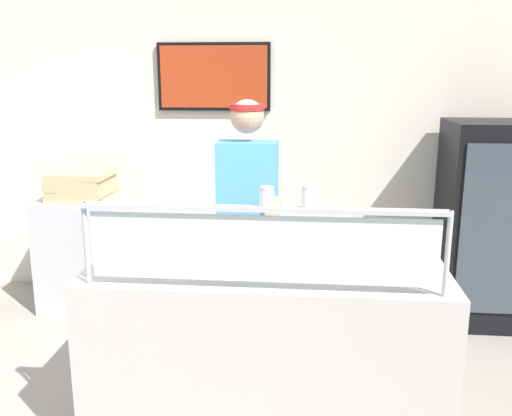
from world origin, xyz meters
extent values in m
plane|color=gray|center=(0.92, 1.00, 0.00)|extent=(12.00, 12.00, 0.00)
cube|color=silver|center=(0.92, 2.42, 1.35)|extent=(6.24, 0.08, 2.70)
cube|color=black|center=(0.32, 2.35, 1.88)|extent=(0.94, 0.04, 0.55)
cube|color=#B23819|center=(0.32, 2.33, 1.88)|extent=(0.89, 0.01, 0.50)
cube|color=#BCB7B2|center=(0.92, 0.36, 0.47)|extent=(1.84, 0.72, 0.95)
cylinder|color=#B2B5BC|center=(0.10, 0.06, 1.15)|extent=(0.02, 0.02, 0.39)
cylinder|color=#B2B5BC|center=(1.74, 0.06, 1.15)|extent=(0.02, 0.02, 0.39)
cube|color=silver|center=(0.92, 0.06, 1.15)|extent=(1.58, 0.01, 0.31)
cube|color=#B2B5BC|center=(0.92, 0.06, 1.33)|extent=(1.64, 0.06, 0.02)
cylinder|color=#9EA0A8|center=(0.74, 0.41, 0.96)|extent=(0.42, 0.42, 0.01)
cylinder|color=tan|center=(0.74, 0.41, 0.97)|extent=(0.40, 0.40, 0.02)
cylinder|color=gold|center=(0.74, 0.41, 0.98)|extent=(0.34, 0.34, 0.01)
cube|color=#ADAFB7|center=(0.70, 0.39, 0.99)|extent=(0.11, 0.29, 0.01)
cylinder|color=white|center=(0.94, 0.06, 1.38)|extent=(0.06, 0.06, 0.07)
cylinder|color=white|center=(0.94, 0.06, 1.37)|extent=(0.05, 0.05, 0.05)
cylinder|color=silver|center=(0.94, 0.06, 1.42)|extent=(0.06, 0.06, 0.02)
cylinder|color=white|center=(1.12, 0.06, 1.38)|extent=(0.06, 0.06, 0.08)
cylinder|color=red|center=(1.12, 0.06, 1.37)|extent=(0.05, 0.05, 0.05)
cylinder|color=silver|center=(1.12, 0.06, 1.43)|extent=(0.06, 0.06, 0.02)
cylinder|color=#23232D|center=(0.63, 1.12, 0.47)|extent=(0.13, 0.13, 0.95)
cylinder|color=#23232D|center=(0.85, 1.12, 0.47)|extent=(0.13, 0.13, 0.95)
cube|color=#4C9EE5|center=(0.74, 1.12, 1.23)|extent=(0.38, 0.21, 0.55)
sphere|color=tan|center=(0.74, 1.12, 1.66)|extent=(0.21, 0.21, 0.21)
cylinder|color=red|center=(0.74, 1.12, 1.71)|extent=(0.21, 0.21, 0.04)
cylinder|color=tan|center=(0.92, 0.90, 1.13)|extent=(0.08, 0.34, 0.08)
cube|color=black|center=(2.50, 1.98, 0.78)|extent=(0.68, 0.64, 1.57)
cube|color=#38424C|center=(2.50, 1.65, 0.82)|extent=(0.58, 0.02, 1.25)
cylinder|color=blue|center=(2.33, 1.76, 0.86)|extent=(0.06, 0.06, 0.20)
cylinder|color=blue|center=(2.50, 1.76, 0.86)|extent=(0.06, 0.06, 0.20)
cube|color=#B7BABF|center=(-0.69, 1.93, 0.46)|extent=(0.70, 0.55, 0.92)
cube|color=tan|center=(-0.70, 1.93, 0.95)|extent=(0.46, 0.46, 0.04)
cube|color=tan|center=(-0.69, 1.93, 0.99)|extent=(0.45, 0.45, 0.05)
cube|color=tan|center=(-0.70, 1.93, 1.04)|extent=(0.44, 0.44, 0.04)
cube|color=tan|center=(-0.70, 1.93, 1.08)|extent=(0.45, 0.45, 0.04)
cube|color=tan|center=(-0.69, 1.93, 1.13)|extent=(0.45, 0.45, 0.04)
camera|label=1|loc=(1.12, -2.34, 1.92)|focal=39.30mm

